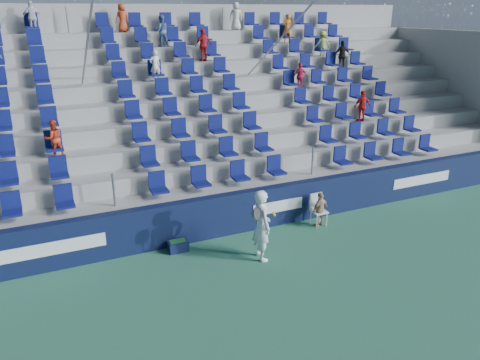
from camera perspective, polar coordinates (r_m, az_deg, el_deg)
name	(u,v)px	position (r m, az deg, el deg)	size (l,w,h in m)	color
ground	(283,290)	(10.97, 5.23, -13.18)	(70.00, 70.00, 0.00)	#317353
sponsor_wall	(228,214)	(13.16, -1.41, -4.15)	(24.00, 0.32, 1.20)	#10183B
grandstand	(173,123)	(17.25, -8.18, 6.93)	(24.00, 8.17, 6.63)	#9A9A95
tennis_player	(262,225)	(11.74, 2.65, -5.50)	(0.69, 0.71, 1.86)	white
line_judge_chair	(317,207)	(13.94, 9.41, -3.26)	(0.42, 0.43, 0.95)	white
line_judge	(320,209)	(13.84, 9.75, -3.54)	(0.61, 0.26, 1.05)	tan
ball_bin	(178,245)	(12.53, -7.56, -7.89)	(0.52, 0.35, 0.29)	#10183D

